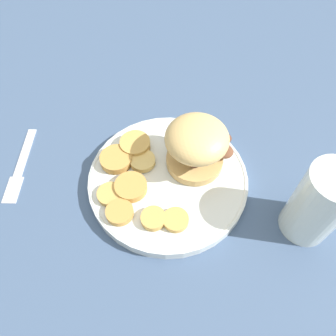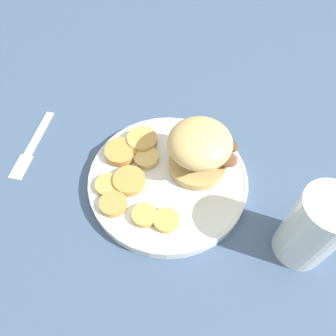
% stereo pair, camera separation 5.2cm
% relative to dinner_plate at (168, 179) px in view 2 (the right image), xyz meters
% --- Properties ---
extents(ground_plane, '(4.00, 4.00, 0.00)m').
position_rel_dinner_plate_xyz_m(ground_plane, '(0.00, 0.00, -0.01)').
color(ground_plane, '#3D5170').
extents(dinner_plate, '(0.27, 0.27, 0.02)m').
position_rel_dinner_plate_xyz_m(dinner_plate, '(0.00, 0.00, 0.00)').
color(dinner_plate, silver).
rests_on(dinner_plate, ground_plane).
extents(sandwich, '(0.12, 0.10, 0.09)m').
position_rel_dinner_plate_xyz_m(sandwich, '(0.05, 0.03, 0.06)').
color(sandwich, tan).
rests_on(sandwich, dinner_plate).
extents(potato_round_0, '(0.04, 0.04, 0.01)m').
position_rel_dinner_plate_xyz_m(potato_round_0, '(-0.02, -0.08, 0.02)').
color(potato_round_0, tan).
rests_on(potato_round_0, dinner_plate).
extents(potato_round_1, '(0.05, 0.05, 0.01)m').
position_rel_dinner_plate_xyz_m(potato_round_1, '(-0.09, 0.03, 0.02)').
color(potato_round_1, '#BC8942').
rests_on(potato_round_1, dinner_plate).
extents(potato_round_2, '(0.05, 0.05, 0.01)m').
position_rel_dinner_plate_xyz_m(potato_round_2, '(-0.06, -0.03, 0.02)').
color(potato_round_2, '#BC8942').
rests_on(potato_round_2, dinner_plate).
extents(potato_round_3, '(0.05, 0.05, 0.02)m').
position_rel_dinner_plate_xyz_m(potato_round_3, '(-0.06, 0.06, 0.02)').
color(potato_round_3, tan).
rests_on(potato_round_3, dinner_plate).
extents(potato_round_4, '(0.04, 0.04, 0.01)m').
position_rel_dinner_plate_xyz_m(potato_round_4, '(0.01, -0.08, 0.01)').
color(potato_round_4, tan).
rests_on(potato_round_4, dinner_plate).
extents(potato_round_5, '(0.04, 0.04, 0.01)m').
position_rel_dinner_plate_xyz_m(potato_round_5, '(-0.04, 0.03, 0.01)').
color(potato_round_5, '#DBB766').
rests_on(potato_round_5, dinner_plate).
extents(potato_round_6, '(0.04, 0.04, 0.01)m').
position_rel_dinner_plate_xyz_m(potato_round_6, '(-0.07, -0.07, 0.02)').
color(potato_round_6, '#BC8942').
rests_on(potato_round_6, dinner_plate).
extents(potato_round_7, '(0.04, 0.04, 0.01)m').
position_rel_dinner_plate_xyz_m(potato_round_7, '(-0.09, -0.04, 0.01)').
color(potato_round_7, tan).
rests_on(potato_round_7, dinner_plate).
extents(fork, '(0.02, 0.16, 0.00)m').
position_rel_dinner_plate_xyz_m(fork, '(-0.26, 0.03, -0.01)').
color(fork, silver).
rests_on(fork, ground_plane).
extents(drinking_glass, '(0.07, 0.07, 0.14)m').
position_rel_dinner_plate_xyz_m(drinking_glass, '(0.22, -0.07, 0.06)').
color(drinking_glass, silver).
rests_on(drinking_glass, ground_plane).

